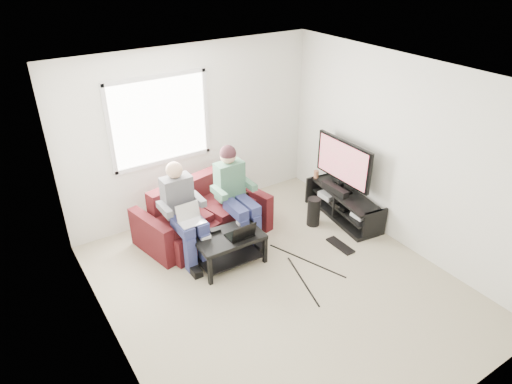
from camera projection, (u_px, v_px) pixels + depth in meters
floor at (279, 285)px, 5.76m from camera, size 4.50×4.50×0.00m
ceiling at (286, 81)px, 4.50m from camera, size 4.50×4.50×0.00m
wall_back at (193, 133)px, 6.77m from camera, size 4.50×0.00×4.50m
wall_front at (455, 317)px, 3.48m from camera, size 4.50×0.00×4.50m
wall_left at (105, 254)px, 4.17m from camera, size 0.00×4.50×4.50m
wall_right at (403, 155)px, 6.08m from camera, size 0.00×4.50×4.50m
window at (160, 121)px, 6.38m from camera, size 1.48×0.04×1.28m
sofa at (202, 217)px, 6.59m from camera, size 1.90×1.10×0.82m
person_left at (183, 209)px, 5.98m from camera, size 0.40×0.71×1.33m
person_right at (235, 188)px, 6.35m from camera, size 0.40×0.71×1.38m
laptop_silver at (191, 218)px, 5.82m from camera, size 0.38×0.31×0.24m
coffee_table at (229, 243)px, 6.00m from camera, size 0.91×0.57×0.44m
laptop_black at (239, 228)px, 5.88m from camera, size 0.36×0.27×0.24m
controller_a at (205, 237)px, 5.88m from camera, size 0.15×0.11×0.04m
controller_b at (215, 230)px, 6.01m from camera, size 0.15×0.10×0.04m
controller_c at (242, 222)px, 6.18m from camera, size 0.15×0.10×0.04m
tv_stand at (344, 206)px, 7.06m from camera, size 0.58×1.39×0.45m
tv at (343, 163)px, 6.79m from camera, size 0.12×1.10×0.81m
soundbar at (335, 189)px, 6.94m from camera, size 0.12×0.50×0.10m
drink_cup at (316, 174)px, 7.35m from camera, size 0.08×0.08×0.12m
console_white at (362, 214)px, 6.74m from camera, size 0.30×0.22×0.06m
console_grey at (331, 194)px, 7.25m from camera, size 0.34×0.26×0.08m
console_black at (346, 204)px, 6.99m from camera, size 0.38×0.30×0.07m
subwoofer at (314, 212)px, 6.88m from camera, size 0.20×0.20×0.45m
keyboard_floor at (340, 245)px, 6.48m from camera, size 0.15×0.45×0.03m
end_table at (243, 202)px, 7.01m from camera, size 0.37×0.37×0.65m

